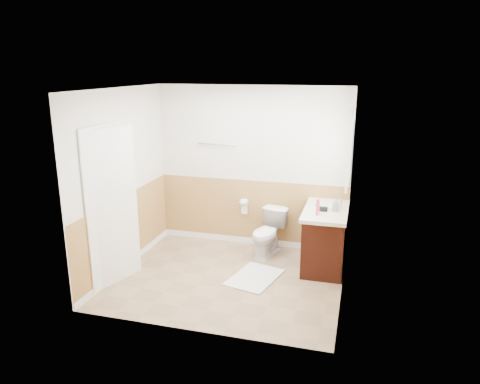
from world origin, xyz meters
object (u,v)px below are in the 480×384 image
(bath_mat, at_px, (255,277))
(vanity_cabinet, at_px, (325,239))
(lotion_bottle, at_px, (318,207))
(soap_dispenser, at_px, (336,205))
(toilet, at_px, (268,233))

(bath_mat, bearing_deg, vanity_cabinet, 37.82)
(lotion_bottle, height_order, soap_dispenser, lotion_bottle)
(toilet, bearing_deg, lotion_bottle, -16.84)
(bath_mat, xyz_separation_m, lotion_bottle, (0.77, 0.36, 0.95))
(vanity_cabinet, distance_m, soap_dispenser, 0.55)
(bath_mat, bearing_deg, soap_dispenser, 31.39)
(vanity_cabinet, xyz_separation_m, soap_dispenser, (0.12, -0.07, 0.54))
(lotion_bottle, xyz_separation_m, soap_dispenser, (0.22, 0.24, -0.02))
(toilet, relative_size, bath_mat, 0.87)
(toilet, xyz_separation_m, bath_mat, (0.00, -0.82, -0.34))
(vanity_cabinet, bearing_deg, soap_dispenser, -30.43)
(bath_mat, distance_m, soap_dispenser, 1.48)
(bath_mat, height_order, soap_dispenser, soap_dispenser)
(bath_mat, relative_size, soap_dispenser, 4.70)
(bath_mat, xyz_separation_m, soap_dispenser, (0.99, 0.60, 0.93))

